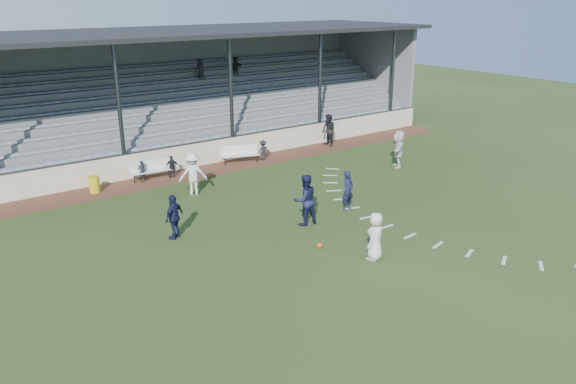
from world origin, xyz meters
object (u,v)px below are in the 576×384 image
object	(u,v)px
trash_bin	(94,184)
football	(319,245)
bench_left	(150,168)
player_white_lead	(375,236)
bench_right	(239,152)
player_navy_lead	(348,191)
official	(329,130)

from	to	relation	value
trash_bin	football	world-z (taller)	trash_bin
bench_left	player_white_lead	world-z (taller)	player_white_lead
bench_right	player_navy_lead	distance (m)	8.43
trash_bin	player_white_lead	world-z (taller)	player_white_lead
trash_bin	player_navy_lead	size ratio (longest dim) A/B	0.44
player_navy_lead	bench_right	bearing A→B (deg)	75.09
official	player_white_lead	bearing A→B (deg)	-28.99
football	official	bearing A→B (deg)	48.69
bench_right	bench_left	bearing A→B (deg)	-162.99
bench_right	official	bearing A→B (deg)	17.80
player_white_lead	player_navy_lead	bearing A→B (deg)	-146.00
bench_right	football	size ratio (longest dim) A/B	9.95
player_white_lead	official	bearing A→B (deg)	-149.55
bench_left	official	world-z (taller)	official
bench_left	player_navy_lead	world-z (taller)	player_navy_lead
trash_bin	player_navy_lead	world-z (taller)	player_navy_lead
player_navy_lead	bench_left	bearing A→B (deg)	104.76
bench_right	trash_bin	xyz separation A→B (m)	(-7.70, -0.16, -0.19)
football	player_white_lead	xyz separation A→B (m)	(0.95, -1.75, 0.73)
bench_left	bench_right	xyz separation A→B (m)	(4.90, -0.14, 0.00)
bench_right	player_white_lead	size ratio (longest dim) A/B	1.22
player_navy_lead	trash_bin	bearing A→B (deg)	117.91
official	player_navy_lead	bearing A→B (deg)	-30.58
trash_bin	player_white_lead	bearing A→B (deg)	-66.22
bench_right	player_navy_lead	world-z (taller)	player_navy_lead
trash_bin	player_white_lead	xyz separation A→B (m)	(5.39, -12.24, 0.44)
bench_left	official	distance (m)	10.93
football	official	xyz separation A→B (m)	(9.28, 10.55, 0.86)
player_white_lead	player_navy_lead	distance (m)	4.61
trash_bin	bench_right	bearing A→B (deg)	1.18
bench_right	trash_bin	size ratio (longest dim) A/B	2.72
bench_right	football	bearing A→B (deg)	-88.29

